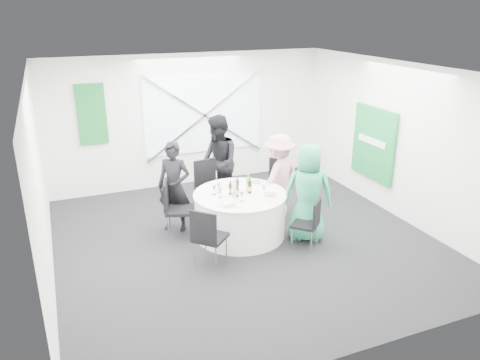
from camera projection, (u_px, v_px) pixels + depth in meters
name	position (u px, v px, depth m)	size (l,w,h in m)	color
floor	(245.00, 240.00, 7.85)	(6.00, 6.00, 0.00)	black
ceiling	(245.00, 70.00, 6.88)	(6.00, 6.00, 0.00)	silver
wall_back	(190.00, 120.00, 9.97)	(6.00, 6.00, 0.00)	white
wall_front	(359.00, 244.00, 4.76)	(6.00, 6.00, 0.00)	white
wall_left	(40.00, 186.00, 6.30)	(6.00, 6.00, 0.00)	white
wall_right	(398.00, 141.00, 8.43)	(6.00, 6.00, 0.00)	white
window_panel	(204.00, 115.00, 10.00)	(2.60, 0.03, 1.60)	white
window_brace_a	(205.00, 115.00, 9.97)	(0.05, 0.05, 3.16)	silver
window_brace_b	(205.00, 115.00, 9.97)	(0.05, 0.05, 3.16)	silver
green_banner	(92.00, 115.00, 9.11)	(0.55, 0.04, 1.20)	#146429
green_sign	(373.00, 143.00, 9.00)	(0.05, 1.20, 1.40)	#178337
banquet_table	(240.00, 214.00, 7.89)	(1.56, 1.56, 0.76)	white
chair_back	(208.00, 183.00, 8.66)	(0.55, 0.55, 1.03)	black
chair_back_left	(174.00, 205.00, 7.77)	(0.58, 0.57, 0.99)	black
chair_back_right	(276.00, 182.00, 8.78)	(0.63, 0.63, 1.00)	black
chair_front_right	(310.00, 221.00, 7.40)	(0.54, 0.54, 0.84)	black
chair_front_left	(207.00, 234.00, 6.80)	(0.62, 0.62, 0.96)	black
person_man_back_left	(174.00, 187.00, 7.97)	(0.58, 0.38, 1.58)	black
person_man_back	(218.00, 162.00, 8.86)	(0.88, 0.48, 1.80)	black
person_woman_pink	(279.00, 176.00, 8.48)	(1.01, 0.47, 1.57)	pink
person_woman_green	(308.00, 193.00, 7.62)	(0.80, 0.52, 1.65)	#2A9A65
plate_back	(228.00, 184.00, 8.18)	(0.26, 0.26, 0.01)	white
plate_back_left	(211.00, 191.00, 7.85)	(0.26, 0.26, 0.01)	white
plate_back_right	(255.00, 182.00, 8.21)	(0.27, 0.27, 0.04)	white
plate_front_right	(270.00, 195.00, 7.67)	(0.28, 0.28, 0.04)	white
plate_front_left	(225.00, 203.00, 7.35)	(0.30, 0.30, 0.01)	white
napkin	(228.00, 204.00, 7.26)	(0.19, 0.12, 0.05)	white
beer_bottle_a	(230.00, 189.00, 7.69)	(0.06, 0.06, 0.24)	#37200A
beer_bottle_b	(237.00, 186.00, 7.81)	(0.06, 0.06, 0.26)	#37200A
beer_bottle_c	(250.00, 187.00, 7.74)	(0.06, 0.06, 0.26)	#37200A
beer_bottle_d	(237.00, 191.00, 7.59)	(0.06, 0.06, 0.27)	#37200A
green_water_bottle	(248.00, 185.00, 7.80)	(0.08, 0.08, 0.30)	#44B254
clear_water_bottle	(234.00, 190.00, 7.57)	(0.08, 0.08, 0.31)	silver
wine_glass_a	(214.00, 188.00, 7.66)	(0.07, 0.07, 0.17)	white
wine_glass_b	(242.00, 194.00, 7.40)	(0.07, 0.07, 0.17)	white
wine_glass_c	(233.00, 194.00, 7.41)	(0.07, 0.07, 0.17)	white
wine_glass_d	(219.00, 186.00, 7.75)	(0.07, 0.07, 0.17)	white
wine_glass_e	(264.00, 188.00, 7.64)	(0.07, 0.07, 0.17)	white
wine_glass_f	(220.00, 190.00, 7.55)	(0.07, 0.07, 0.17)	white
fork_a	(266.00, 185.00, 8.10)	(0.01, 0.15, 0.01)	silver
knife_a	(254.00, 182.00, 8.25)	(0.01, 0.15, 0.01)	silver
fork_b	(237.00, 181.00, 8.30)	(0.01, 0.15, 0.01)	silver
knife_b	(221.00, 183.00, 8.20)	(0.01, 0.15, 0.01)	silver
fork_c	(215.00, 203.00, 7.37)	(0.01, 0.15, 0.01)	silver
knife_c	(236.00, 207.00, 7.22)	(0.01, 0.15, 0.01)	silver
fork_d	(269.00, 201.00, 7.44)	(0.01, 0.15, 0.01)	silver
knife_d	(275.00, 195.00, 7.70)	(0.01, 0.15, 0.01)	silver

